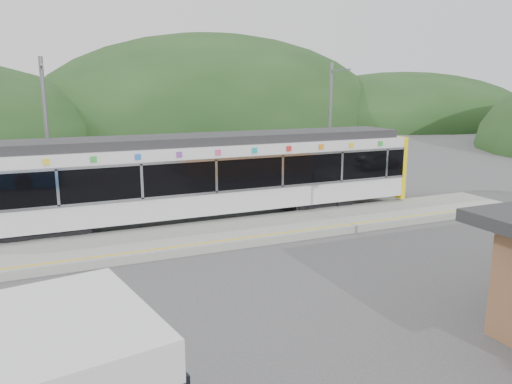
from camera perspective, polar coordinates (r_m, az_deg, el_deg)
name	(u,v)px	position (r m, az deg, el deg)	size (l,w,h in m)	color
ground	(286,260)	(17.13, 3.40, -7.76)	(120.00, 120.00, 0.00)	#4C4C4F
hills	(350,208)	(24.55, 10.68, -1.85)	(146.00, 149.00, 26.00)	#1E3D19
platform	(248,231)	(19.93, -0.92, -4.43)	(26.00, 3.20, 0.30)	#9E9E99
yellow_line	(261,236)	(18.74, 0.62, -5.00)	(26.00, 0.10, 0.01)	yellow
train	(194,175)	(21.53, -7.07, 1.95)	(20.44, 3.01, 3.74)	black
catenary_mast_west	(47,138)	(22.99, -22.75, 5.74)	(0.18, 1.80, 7.00)	slate
catenary_mast_east	(330,127)	(27.13, 8.49, 7.34)	(0.18, 1.80, 7.00)	slate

